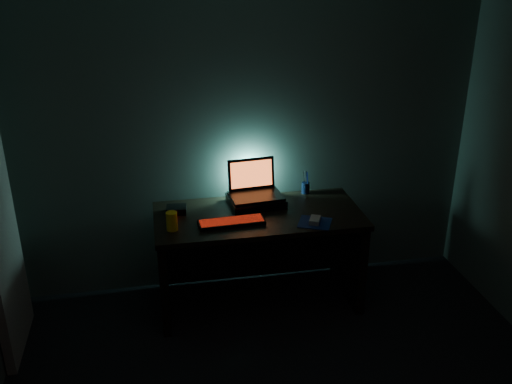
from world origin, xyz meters
The scene contains 10 objects.
room centered at (0.00, 0.00, 1.25)m, with size 3.50×4.00×2.50m.
desk centered at (0.00, 1.67, 0.49)m, with size 1.50×0.70×0.75m.
riser centered at (0.01, 1.78, 0.78)m, with size 0.40×0.30×0.06m, color black.
laptop centered at (0.01, 1.83, 0.87)m, with size 0.40×0.32×0.26m.
keyboard centered at (-0.22, 1.49, 0.76)m, with size 0.47×0.17×0.03m.
mousepad centered at (0.36, 1.40, 0.75)m, with size 0.22×0.20×0.00m, color #0B1E52.
mouse centered at (0.36, 1.40, 0.77)m, with size 0.07×0.11×0.03m, color gray.
pen_cup centered at (0.43, 1.92, 0.79)m, with size 0.06×0.06×0.09m, color black.
juice_glass centered at (-0.63, 1.48, 0.82)m, with size 0.08×0.08×0.13m, color yellow.
router centered at (-0.58, 1.75, 0.77)m, with size 0.15×0.13×0.05m.
Camera 1 is at (-0.71, -2.03, 2.52)m, focal length 40.00 mm.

